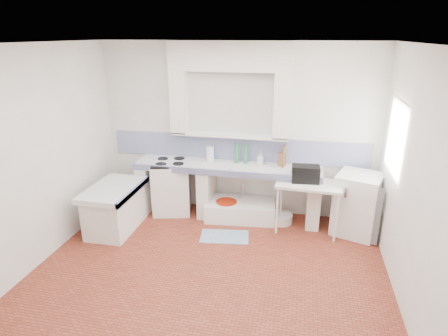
% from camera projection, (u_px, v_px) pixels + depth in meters
% --- Properties ---
extents(floor, '(4.50, 4.50, 0.00)m').
position_uv_depth(floor, '(208.00, 275.00, 4.78)').
color(floor, brown).
rests_on(floor, ground).
extents(ceiling, '(4.50, 4.50, 0.00)m').
position_uv_depth(ceiling, '(204.00, 44.00, 3.84)').
color(ceiling, white).
rests_on(ceiling, ground).
extents(wall_back, '(4.50, 0.00, 4.50)m').
position_uv_depth(wall_back, '(237.00, 131.00, 6.15)').
color(wall_back, white).
rests_on(wall_back, ground).
extents(wall_front, '(4.50, 0.00, 4.50)m').
position_uv_depth(wall_front, '(129.00, 276.00, 2.47)').
color(wall_front, white).
rests_on(wall_front, ground).
extents(wall_left, '(0.00, 4.50, 4.50)m').
position_uv_depth(wall_left, '(33.00, 159.00, 4.75)').
color(wall_left, white).
rests_on(wall_left, ground).
extents(wall_right, '(0.00, 4.50, 4.50)m').
position_uv_depth(wall_right, '(418.00, 188.00, 3.87)').
color(wall_right, white).
rests_on(wall_right, ground).
extents(alcove_mass, '(1.90, 0.25, 0.45)m').
position_uv_depth(alcove_mass, '(230.00, 56.00, 5.66)').
color(alcove_mass, white).
rests_on(alcove_mass, ground).
extents(window_frame, '(0.35, 0.86, 1.06)m').
position_uv_depth(window_frame, '(410.00, 140.00, 4.87)').
color(window_frame, '#331B10').
rests_on(window_frame, ground).
extents(lace_valance, '(0.01, 0.84, 0.24)m').
position_uv_depth(lace_valance, '(403.00, 110.00, 4.77)').
color(lace_valance, white).
rests_on(lace_valance, ground).
extents(counter_slab, '(3.00, 0.60, 0.08)m').
position_uv_depth(counter_slab, '(227.00, 167.00, 6.08)').
color(counter_slab, white).
rests_on(counter_slab, ground).
extents(counter_lip, '(3.00, 0.04, 0.10)m').
position_uv_depth(counter_lip, '(223.00, 173.00, 5.82)').
color(counter_lip, navy).
rests_on(counter_lip, ground).
extents(counter_pier_left, '(0.20, 0.55, 0.82)m').
position_uv_depth(counter_pier_left, '(148.00, 186.00, 6.50)').
color(counter_pier_left, white).
rests_on(counter_pier_left, ground).
extents(counter_pier_mid, '(0.20, 0.55, 0.82)m').
position_uv_depth(counter_pier_mid, '(206.00, 191.00, 6.30)').
color(counter_pier_mid, white).
rests_on(counter_pier_mid, ground).
extents(counter_pier_right, '(0.20, 0.55, 0.82)m').
position_uv_depth(counter_pier_right, '(313.00, 200.00, 5.95)').
color(counter_pier_right, white).
rests_on(counter_pier_right, ground).
extents(peninsula_top, '(0.70, 1.10, 0.08)m').
position_uv_depth(peninsula_top, '(113.00, 190.00, 5.72)').
color(peninsula_top, white).
rests_on(peninsula_top, ground).
extents(peninsula_base, '(0.60, 1.00, 0.62)m').
position_uv_depth(peninsula_base, '(116.00, 210.00, 5.84)').
color(peninsula_base, white).
rests_on(peninsula_base, ground).
extents(peninsula_lip, '(0.04, 1.10, 0.10)m').
position_uv_depth(peninsula_lip, '(134.00, 191.00, 5.66)').
color(peninsula_lip, navy).
rests_on(peninsula_lip, ground).
extents(backsplash, '(4.27, 0.03, 0.40)m').
position_uv_depth(backsplash, '(236.00, 148.00, 6.24)').
color(backsplash, navy).
rests_on(backsplash, ground).
extents(stove, '(0.74, 0.72, 0.87)m').
position_uv_depth(stove, '(172.00, 187.00, 6.38)').
color(stove, white).
rests_on(stove, ground).
extents(sink, '(1.18, 0.72, 0.27)m').
position_uv_depth(sink, '(240.00, 210.00, 6.23)').
color(sink, white).
rests_on(sink, ground).
extents(side_table, '(0.99, 0.60, 0.04)m').
position_uv_depth(side_table, '(307.00, 207.00, 5.74)').
color(side_table, white).
rests_on(side_table, ground).
extents(fridge, '(0.78, 0.78, 0.94)m').
position_uv_depth(fridge, '(357.00, 204.00, 5.67)').
color(fridge, white).
rests_on(fridge, ground).
extents(bucket_red, '(0.44, 0.44, 0.32)m').
position_uv_depth(bucket_red, '(226.00, 210.00, 6.19)').
color(bucket_red, '#AF2007').
rests_on(bucket_red, ground).
extents(bucket_orange, '(0.34, 0.34, 0.26)m').
position_uv_depth(bucket_orange, '(244.00, 214.00, 6.12)').
color(bucket_orange, red).
rests_on(bucket_orange, ground).
extents(bucket_blue, '(0.37, 0.37, 0.28)m').
position_uv_depth(bucket_blue, '(255.00, 213.00, 6.13)').
color(bucket_blue, '#2166B2').
rests_on(bucket_blue, ground).
extents(basin_white, '(0.46, 0.46, 0.14)m').
position_uv_depth(basin_white, '(281.00, 218.00, 6.10)').
color(basin_white, white).
rests_on(basin_white, ground).
extents(water_bottle_a, '(0.10, 0.10, 0.30)m').
position_uv_depth(water_bottle_a, '(239.00, 205.00, 6.39)').
color(water_bottle_a, silver).
rests_on(water_bottle_a, ground).
extents(water_bottle_b, '(0.07, 0.07, 0.28)m').
position_uv_depth(water_bottle_b, '(245.00, 205.00, 6.40)').
color(water_bottle_b, silver).
rests_on(water_bottle_b, ground).
extents(black_bag, '(0.42, 0.26, 0.25)m').
position_uv_depth(black_bag, '(306.00, 174.00, 5.61)').
color(black_bag, black).
rests_on(black_bag, side_table).
extents(green_bottle_a, '(0.09, 0.09, 0.32)m').
position_uv_depth(green_bottle_a, '(237.00, 153.00, 6.12)').
color(green_bottle_a, '#2E7547').
rests_on(green_bottle_a, counter_slab).
extents(green_bottle_b, '(0.07, 0.07, 0.32)m').
position_uv_depth(green_bottle_b, '(246.00, 154.00, 6.09)').
color(green_bottle_b, '#2E7547').
rests_on(green_bottle_b, counter_slab).
extents(knife_block, '(0.13, 0.11, 0.22)m').
position_uv_depth(knife_block, '(282.00, 159.00, 5.99)').
color(knife_block, brown).
rests_on(knife_block, counter_slab).
extents(cutting_board, '(0.05, 0.24, 0.33)m').
position_uv_depth(cutting_board, '(284.00, 156.00, 5.97)').
color(cutting_board, brown).
rests_on(cutting_board, counter_slab).
extents(paper_towel, '(0.13, 0.13, 0.25)m').
position_uv_depth(paper_towel, '(210.00, 154.00, 6.20)').
color(paper_towel, white).
rests_on(paper_towel, counter_slab).
extents(soap_bottle, '(0.10, 0.10, 0.20)m').
position_uv_depth(soap_bottle, '(261.00, 158.00, 6.06)').
color(soap_bottle, white).
rests_on(soap_bottle, counter_slab).
extents(rug, '(0.77, 0.51, 0.01)m').
position_uv_depth(rug, '(225.00, 237.00, 5.68)').
color(rug, '#34628D').
rests_on(rug, ground).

